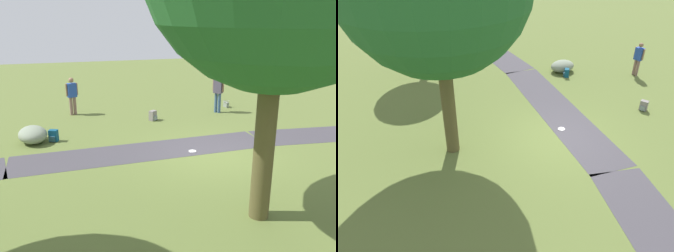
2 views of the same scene
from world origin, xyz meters
The scene contains 9 objects.
ground_plane centered at (0.00, 0.00, 0.00)m, with size 48.00×48.00×0.00m, color #5D6C33.
footpath_segment_mid centered at (1.96, -0.97, 0.00)m, with size 8.05×1.90×0.01m.
lawn_boulder centered at (5.36, -2.79, 0.28)m, with size 1.16×1.39×0.55m.
woman_with_handbag centered at (-2.08, -4.66, 1.04)m, with size 0.42×0.43×1.78m.
man_near_boulder centered at (3.97, -5.99, 0.91)m, with size 0.50×0.34×1.59m.
handbag_on_grass centered at (-2.84, -5.40, 0.14)m, with size 0.30×0.33×0.31m.
backpack_by_boulder centered at (4.71, -2.71, 0.19)m, with size 0.33×0.33×0.40m.
spare_backpack_on_lawn centered at (0.90, -4.23, 0.19)m, with size 0.35×0.35×0.40m.
frisbee_on_grass centered at (0.51, -0.55, 0.01)m, with size 0.25×0.25×0.02m.
Camera 1 is at (4.08, 9.27, 4.11)m, focal length 38.25 mm.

